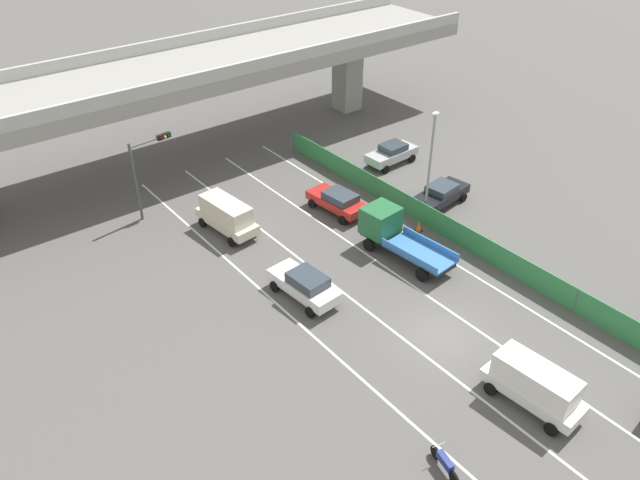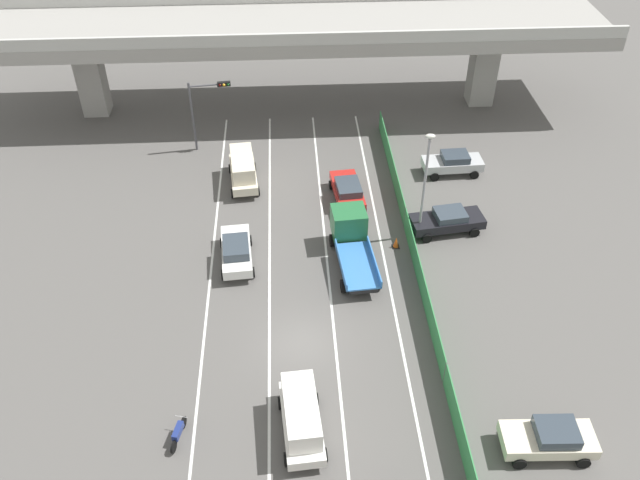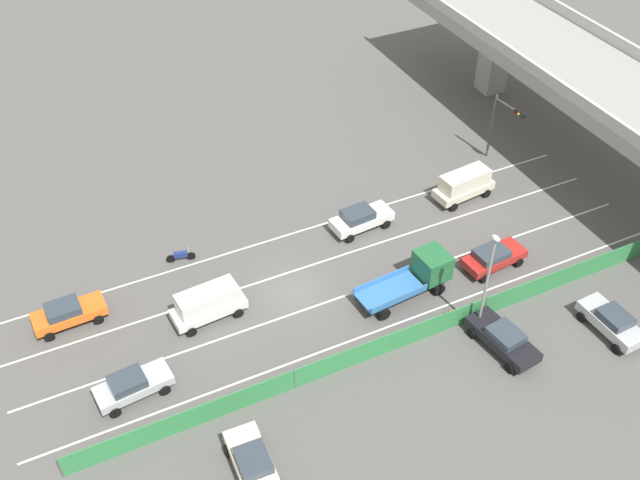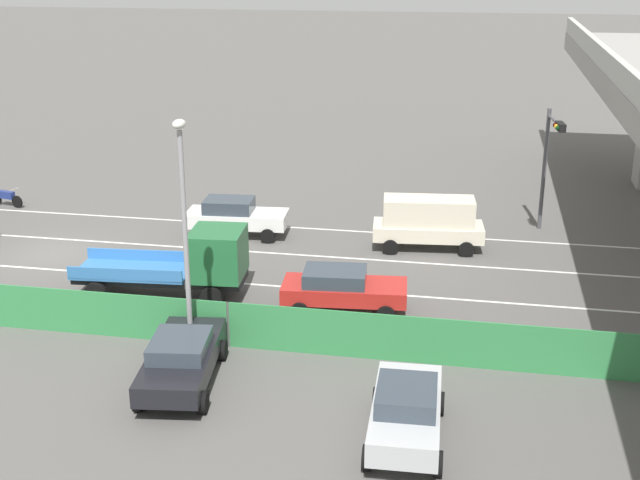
# 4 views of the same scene
# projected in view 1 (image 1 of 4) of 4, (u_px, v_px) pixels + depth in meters

# --- Properties ---
(ground_plane) EXTENTS (300.00, 300.00, 0.00)m
(ground_plane) POSITION_uv_depth(u_px,v_px,m) (442.00, 335.00, 32.21)
(ground_plane) COLOR #565451
(lane_line_left_edge) EXTENTS (0.14, 42.65, 0.01)m
(lane_line_left_edge) POSITION_uv_depth(u_px,v_px,m) (322.00, 344.00, 31.67)
(lane_line_left_edge) COLOR silver
(lane_line_left_edge) RESTS_ON ground
(lane_line_mid_left) EXTENTS (0.14, 42.65, 0.01)m
(lane_line_mid_left) POSITION_uv_depth(u_px,v_px,m) (373.00, 315.00, 33.48)
(lane_line_mid_left) COLOR silver
(lane_line_mid_left) RESTS_ON ground
(lane_line_mid_right) EXTENTS (0.14, 42.65, 0.01)m
(lane_line_mid_right) POSITION_uv_depth(u_px,v_px,m) (419.00, 290.00, 35.29)
(lane_line_mid_right) COLOR silver
(lane_line_mid_right) RESTS_ON ground
(lane_line_right_edge) EXTENTS (0.14, 42.65, 0.01)m
(lane_line_right_edge) POSITION_uv_depth(u_px,v_px,m) (461.00, 267.00, 37.10)
(lane_line_right_edge) COLOR silver
(lane_line_right_edge) RESTS_ON ground
(elevated_overpass) EXTENTS (50.04, 9.05, 8.14)m
(elevated_overpass) POSITION_uv_depth(u_px,v_px,m) (184.00, 77.00, 46.02)
(elevated_overpass) COLOR gray
(elevated_overpass) RESTS_ON ground
(green_fence) EXTENTS (0.10, 38.75, 1.53)m
(green_fence) POSITION_uv_depth(u_px,v_px,m) (482.00, 247.00, 37.55)
(green_fence) COLOR #338447
(green_fence) RESTS_ON ground
(car_van_cream) EXTENTS (2.33, 4.78, 2.22)m
(car_van_cream) POSITION_uv_depth(u_px,v_px,m) (227.00, 215.00, 39.71)
(car_van_cream) COLOR beige
(car_van_cream) RESTS_ON ground
(car_sedan_red) EXTENTS (2.33, 4.49, 1.54)m
(car_sedan_red) POSITION_uv_depth(u_px,v_px,m) (338.00, 200.00, 41.95)
(car_sedan_red) COLOR red
(car_sedan_red) RESTS_ON ground
(car_sedan_white) EXTENTS (2.26, 4.57, 1.68)m
(car_sedan_white) POSITION_uv_depth(u_px,v_px,m) (305.00, 284.00, 34.25)
(car_sedan_white) COLOR white
(car_sedan_white) RESTS_ON ground
(car_van_white) EXTENTS (2.23, 4.70, 2.22)m
(car_van_white) POSITION_uv_depth(u_px,v_px,m) (535.00, 384.00, 27.74)
(car_van_white) COLOR silver
(car_van_white) RESTS_ON ground
(flatbed_truck_blue) EXTENTS (2.74, 6.37, 2.58)m
(flatbed_truck_blue) POSITION_uv_depth(u_px,v_px,m) (392.00, 232.00, 37.91)
(flatbed_truck_blue) COLOR black
(flatbed_truck_blue) RESTS_ON ground
(motorcycle) EXTENTS (0.71, 1.92, 0.93)m
(motorcycle) POSITION_uv_depth(u_px,v_px,m) (445.00, 463.00, 25.24)
(motorcycle) COLOR black
(motorcycle) RESTS_ON ground
(parked_sedan_dark) EXTENTS (4.88, 2.52, 1.54)m
(parked_sedan_dark) POSITION_uv_depth(u_px,v_px,m) (440.00, 194.00, 42.67)
(parked_sedan_dark) COLOR black
(parked_sedan_dark) RESTS_ON ground
(parked_wagon_silver) EXTENTS (4.33, 2.09, 1.61)m
(parked_wagon_silver) POSITION_uv_depth(u_px,v_px,m) (392.00, 153.00, 47.92)
(parked_wagon_silver) COLOR #B2B5B7
(parked_wagon_silver) RESTS_ON ground
(traffic_light) EXTENTS (3.07, 0.59, 5.51)m
(traffic_light) POSITION_uv_depth(u_px,v_px,m) (147.00, 162.00, 40.08)
(traffic_light) COLOR #47474C
(traffic_light) RESTS_ON ground
(street_lamp) EXTENTS (0.60, 0.36, 7.47)m
(street_lamp) POSITION_uv_depth(u_px,v_px,m) (431.00, 156.00, 39.43)
(street_lamp) COLOR gray
(street_lamp) RESTS_ON ground
(traffic_cone) EXTENTS (0.47, 0.47, 0.74)m
(traffic_cone) POSITION_uv_depth(u_px,v_px,m) (419.00, 226.00, 40.23)
(traffic_cone) COLOR orange
(traffic_cone) RESTS_ON ground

